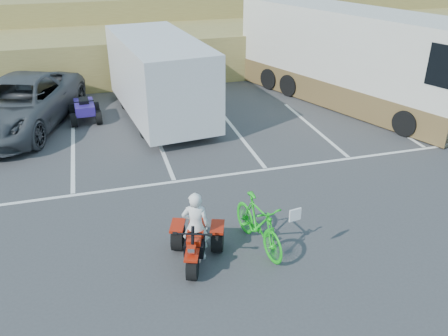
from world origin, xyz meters
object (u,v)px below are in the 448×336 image
object	(u,v)px
rider	(196,226)
rv_motorhome	(349,64)
green_dirt_bike	(258,224)
quad_atv_blue	(86,121)
red_trike_atv	(196,261)
grey_pickup	(19,104)
quad_atv_green	(154,119)
cargo_trailer	(160,76)

from	to	relation	value
rider	rv_motorhome	size ratio (longest dim) A/B	0.16
green_dirt_bike	quad_atv_blue	bearing A→B (deg)	101.16
red_trike_atv	grey_pickup	bearing A→B (deg)	134.16
quad_atv_blue	red_trike_atv	bearing A→B (deg)	-79.87
green_dirt_bike	rv_motorhome	size ratio (longest dim) A/B	0.20
red_trike_atv	quad_atv_blue	distance (m)	9.21
green_dirt_bike	quad_atv_blue	distance (m)	9.52
quad_atv_blue	rider	bearing A→B (deg)	-79.37
rv_motorhome	quad_atv_green	world-z (taller)	rv_motorhome
green_dirt_bike	rv_motorhome	xyz separation A→B (m)	(6.59, 8.15, 0.94)
cargo_trailer	rv_motorhome	distance (m)	7.35
red_trike_atv	rv_motorhome	world-z (taller)	rv_motorhome
red_trike_atv	cargo_trailer	distance (m)	8.72
quad_atv_green	rider	bearing A→B (deg)	-82.72
rider	green_dirt_bike	xyz separation A→B (m)	(1.38, -0.00, -0.19)
cargo_trailer	quad_atv_blue	size ratio (longest dim) A/B	4.51
cargo_trailer	rv_motorhome	size ratio (longest dim) A/B	0.64
rider	quad_atv_blue	size ratio (longest dim) A/B	1.10
rv_motorhome	quad_atv_blue	xyz separation A→B (m)	(-10.04, 0.70, -1.53)
rider	quad_atv_green	xyz separation A→B (m)	(0.32, 8.38, -0.78)
rider	rv_motorhome	xyz separation A→B (m)	(7.97, 8.15, 0.75)
green_dirt_bike	quad_atv_green	bearing A→B (deg)	87.03
red_trike_atv	green_dirt_bike	world-z (taller)	green_dirt_bike
grey_pickup	quad_atv_green	size ratio (longest dim) A/B	3.71
rider	grey_pickup	size ratio (longest dim) A/B	0.25
red_trike_atv	quad_atv_blue	xyz separation A→B (m)	(-2.03, 8.99, 0.00)
cargo_trailer	rv_motorhome	xyz separation A→B (m)	(7.34, -0.27, -0.02)
green_dirt_bike	grey_pickup	bearing A→B (deg)	112.24
red_trike_atv	rv_motorhome	bearing A→B (deg)	65.17
green_dirt_bike	cargo_trailer	bearing A→B (deg)	84.92
grey_pickup	quad_atv_blue	xyz separation A→B (m)	(2.12, 0.06, -0.86)
grey_pickup	green_dirt_bike	bearing A→B (deg)	-38.07
rider	grey_pickup	xyz separation A→B (m)	(-4.20, 8.78, 0.08)
red_trike_atv	quad_atv_green	xyz separation A→B (m)	(0.37, 8.52, 0.00)
cargo_trailer	quad_atv_blue	bearing A→B (deg)	164.26
cargo_trailer	green_dirt_bike	bearing A→B (deg)	-91.61
green_dirt_bike	grey_pickup	xyz separation A→B (m)	(-5.58, 8.79, 0.27)
rv_motorhome	quad_atv_blue	distance (m)	10.19
red_trike_atv	quad_atv_green	size ratio (longest dim) A/B	0.91
grey_pickup	rv_motorhome	bearing A→B (deg)	16.53
quad_atv_green	quad_atv_blue	bearing A→B (deg)	178.46
grey_pickup	quad_atv_blue	world-z (taller)	grey_pickup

